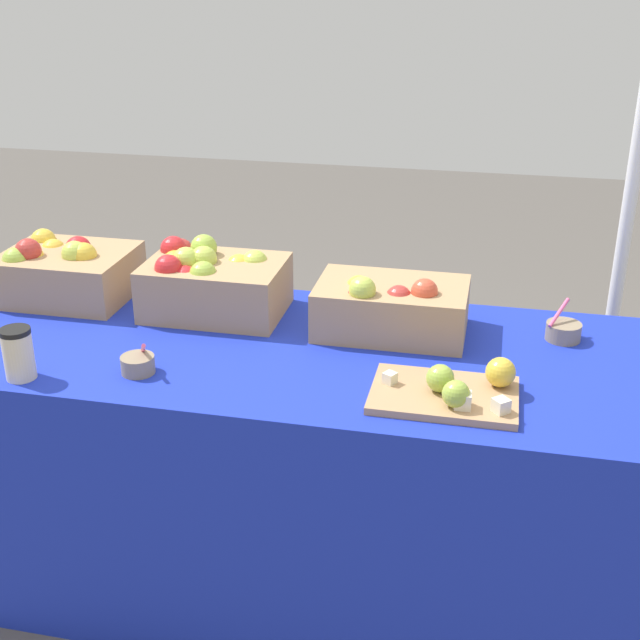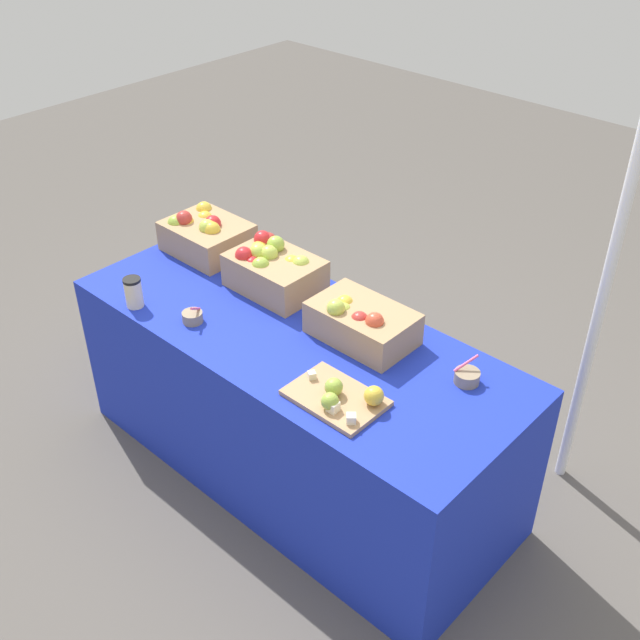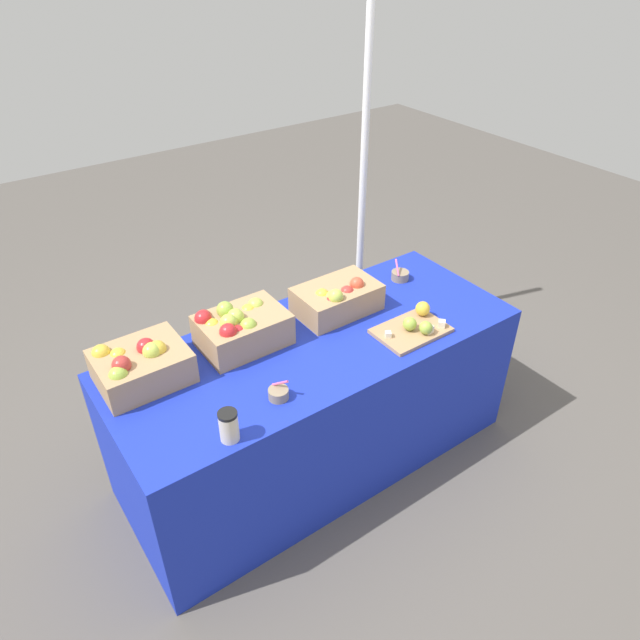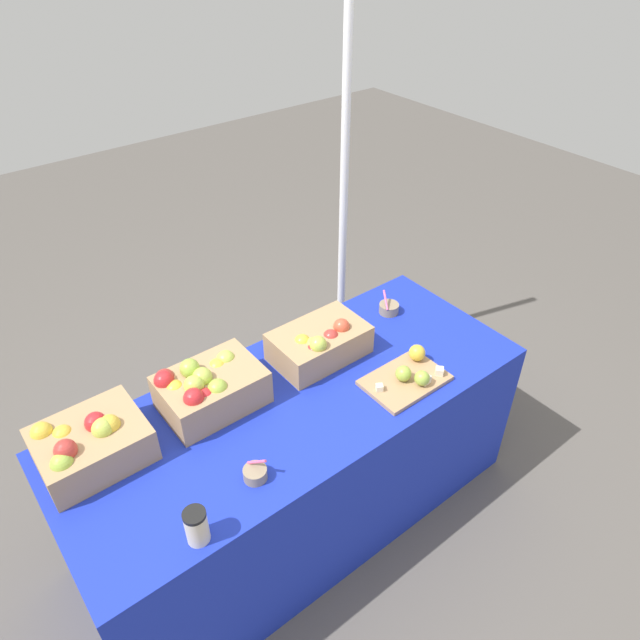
# 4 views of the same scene
# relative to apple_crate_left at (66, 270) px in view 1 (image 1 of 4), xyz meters

# --- Properties ---
(ground_plane) EXTENTS (10.00, 10.00, 0.00)m
(ground_plane) POSITION_rel_apple_crate_left_xyz_m (0.74, -0.19, -0.82)
(ground_plane) COLOR #56514C
(table) EXTENTS (1.90, 0.76, 0.74)m
(table) POSITION_rel_apple_crate_left_xyz_m (0.74, -0.19, -0.45)
(table) COLOR #192DB7
(table) RESTS_ON ground_plane
(apple_crate_left) EXTENTS (0.36, 0.29, 0.19)m
(apple_crate_left) POSITION_rel_apple_crate_left_xyz_m (0.00, 0.00, 0.00)
(apple_crate_left) COLOR tan
(apple_crate_left) RESTS_ON table
(apple_crate_middle) EXTENTS (0.38, 0.27, 0.21)m
(apple_crate_middle) POSITION_rel_apple_crate_left_xyz_m (0.45, -0.02, 0.01)
(apple_crate_middle) COLOR tan
(apple_crate_middle) RESTS_ON table
(apple_crate_right) EXTENTS (0.39, 0.25, 0.18)m
(apple_crate_right) POSITION_rel_apple_crate_left_xyz_m (0.96, -0.05, -0.01)
(apple_crate_right) COLOR tan
(apple_crate_right) RESTS_ON table
(cutting_board_front) EXTENTS (0.33, 0.23, 0.09)m
(cutting_board_front) POSITION_rel_apple_crate_left_xyz_m (1.15, -0.39, -0.06)
(cutting_board_front) COLOR tan
(cutting_board_front) RESTS_ON table
(sample_bowl_near) EXTENTS (0.09, 0.10, 0.10)m
(sample_bowl_near) POSITION_rel_apple_crate_left_xyz_m (1.41, 0.00, -0.06)
(sample_bowl_near) COLOR gray
(sample_bowl_near) RESTS_ON table
(sample_bowl_mid) EXTENTS (0.08, 0.08, 0.09)m
(sample_bowl_mid) POSITION_rel_apple_crate_left_xyz_m (0.40, -0.41, -0.06)
(sample_bowl_mid) COLOR gray
(sample_bowl_mid) RESTS_ON table
(coffee_cup) EXTENTS (0.07, 0.07, 0.13)m
(coffee_cup) POSITION_rel_apple_crate_left_xyz_m (0.14, -0.50, -0.02)
(coffee_cup) COLOR beige
(coffee_cup) RESTS_ON table
(tent_pole) EXTENTS (0.04, 0.04, 1.99)m
(tent_pole) POSITION_rel_apple_crate_left_xyz_m (1.61, 0.58, 0.17)
(tent_pole) COLOR white
(tent_pole) RESTS_ON ground_plane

